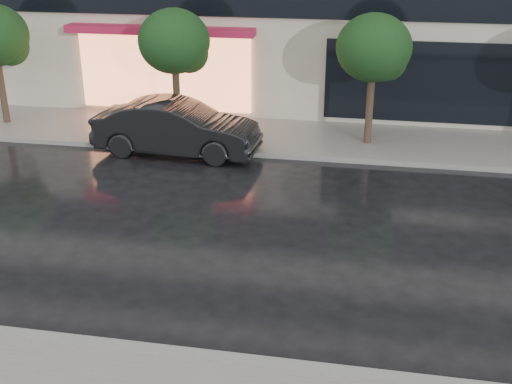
# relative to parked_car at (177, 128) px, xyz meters

# --- Properties ---
(ground) EXTENTS (120.00, 120.00, 0.00)m
(ground) POSITION_rel_parked_car_xyz_m (2.51, -8.30, -0.79)
(ground) COLOR black
(ground) RESTS_ON ground
(sidewalk_far) EXTENTS (60.00, 3.50, 0.12)m
(sidewalk_far) POSITION_rel_parked_car_xyz_m (2.51, 1.95, -0.73)
(sidewalk_far) COLOR slate
(sidewalk_far) RESTS_ON ground
(curb_near) EXTENTS (60.00, 0.25, 0.14)m
(curb_near) POSITION_rel_parked_car_xyz_m (2.51, -9.30, -0.72)
(curb_near) COLOR gray
(curb_near) RESTS_ON ground
(curb_far) EXTENTS (60.00, 0.25, 0.14)m
(curb_far) POSITION_rel_parked_car_xyz_m (2.51, 0.20, -0.72)
(curb_far) COLOR gray
(curb_far) RESTS_ON ground
(tree_mid_west) EXTENTS (2.20, 2.20, 3.99)m
(tree_mid_west) POSITION_rel_parked_car_xyz_m (-0.43, 1.73, 2.13)
(tree_mid_west) COLOR #33261C
(tree_mid_west) RESTS_ON ground
(tree_mid_east) EXTENTS (2.20, 2.20, 3.99)m
(tree_mid_east) POSITION_rel_parked_car_xyz_m (5.57, 1.73, 2.13)
(tree_mid_east) COLOR #33261C
(tree_mid_east) RESTS_ON ground
(parked_car) EXTENTS (4.91, 1.93, 1.59)m
(parked_car) POSITION_rel_parked_car_xyz_m (0.00, 0.00, 0.00)
(parked_car) COLOR black
(parked_car) RESTS_ON ground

